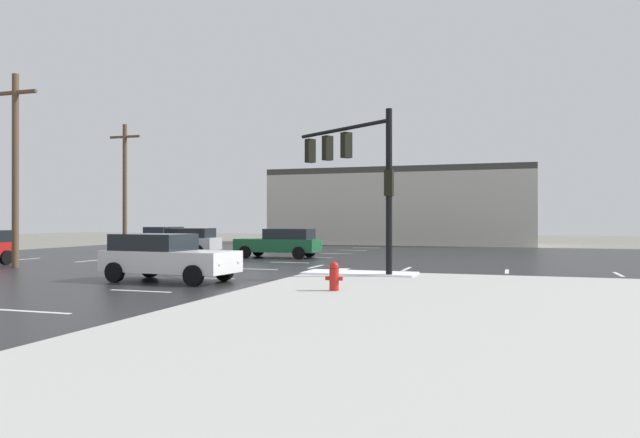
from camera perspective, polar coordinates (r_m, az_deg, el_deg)
The scene contains 14 objects.
ground_plane at distance 26.59m, azimuth -4.53°, elevation -4.56°, with size 120.00×120.00×0.00m, color slate.
road_asphalt at distance 26.59m, azimuth -4.53°, elevation -4.54°, with size 44.00×44.00×0.02m, color #232326.
sidewalk_corner at distance 12.81m, azimuth 26.50°, elevation -9.03°, with size 18.00×18.00×0.14m, color #B2B2AD.
snow_strip_curbside at distance 21.22m, azimuth 3.90°, elevation -5.23°, with size 4.00×1.60×0.06m, color white.
lane_markings at distance 24.87m, azimuth -3.17°, elevation -4.82°, with size 36.15×36.15×0.01m.
traffic_signal_mast at distance 21.67m, azimuth 3.57°, elevation 5.33°, with size 4.33×3.11×5.75m.
fire_hydrant at distance 16.12m, azimuth 1.37°, elevation -5.54°, with size 0.48×0.26×0.79m.
strip_building_background at distance 51.83m, azimuth 7.87°, elevation 1.17°, with size 22.02×8.00×6.46m.
sedan_blue at distance 42.25m, azimuth -15.27°, elevation -1.76°, with size 2.19×4.60×1.58m.
sedan_green at distance 32.08m, azimuth -3.82°, elevation -2.28°, with size 4.55×2.06×1.58m.
sedan_white at distance 20.34m, azimuth -14.70°, elevation -3.51°, with size 4.64×2.29×1.58m.
sedan_silver at distance 35.26m, azimuth -13.12°, elevation -2.08°, with size 4.64×2.31×1.58m.
utility_pole_mid at distance 28.48m, azimuth -27.38°, elevation 4.55°, with size 2.20×0.28×8.33m.
utility_pole_far at distance 40.03m, azimuth -18.36°, elevation 3.13°, with size 2.20×0.28×8.24m.
Camera 1 is at (10.10, -24.51, 2.06)m, focal length 33.08 mm.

